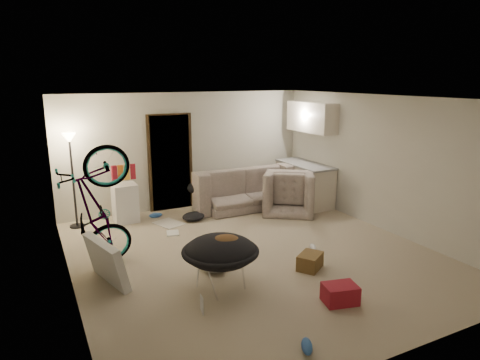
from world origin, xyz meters
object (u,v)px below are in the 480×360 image
armchair (289,195)px  tv_box (106,262)px  drink_case_a (310,261)px  juicer (214,250)px  kitchen_counter (304,184)px  drink_case_b (340,294)px  floor_lamp (71,160)px  bicycle (98,235)px  mini_fridge (125,203)px  sofa (240,191)px  saucer_chair (220,258)px

armchair → tv_box: size_ratio=1.07×
drink_case_a → juicer: size_ratio=1.78×
kitchen_counter → drink_case_b: kitchen_counter is taller
floor_lamp → bicycle: bearing=-87.2°
floor_lamp → juicer: size_ratio=7.91×
mini_fridge → drink_case_a: (1.99, -3.45, -0.27)m
bicycle → mini_fridge: bearing=-21.1°
sofa → saucer_chair: 3.84m
sofa → drink_case_a: 3.39m
armchair → drink_case_b: armchair is taller
armchair → tv_box: armchair is taller
mini_fridge → tv_box: bearing=-108.6°
tv_box → juicer: size_ratio=4.23×
bicycle → tv_box: bicycle is taller
drink_case_a → drink_case_b: (-0.25, -0.99, 0.01)m
kitchen_counter → drink_case_b: (-2.18, -3.89, -0.32)m
floor_lamp → mini_fridge: (0.91, -0.10, -0.92)m
juicer → saucer_chair: bearing=-109.0°
kitchen_counter → juicer: size_ratio=6.56×
kitchen_counter → drink_case_a: 3.49m
saucer_chair → drink_case_b: saucer_chair is taller
floor_lamp → juicer: bearing=-53.4°
floor_lamp → saucer_chair: bearing=-67.4°
tv_box → floor_lamp: bearing=77.4°
kitchen_counter → sofa: (-1.41, 0.45, -0.10)m
kitchen_counter → saucer_chair: size_ratio=1.43×
sofa → juicer: size_ratio=10.06×
tv_box → drink_case_a: size_ratio=2.37×
bicycle → drink_case_a: size_ratio=4.70×
tv_box → drink_case_b: bearing=-51.4°
drink_case_b → armchair: bearing=80.1°
mini_fridge → tv_box: 2.67m
floor_lamp → drink_case_a: (2.90, -3.55, -1.19)m
floor_lamp → kitchen_counter: size_ratio=1.21×
kitchen_counter → juicer: bearing=-149.3°
mini_fridge → armchair: bearing=-15.2°
floor_lamp → armchair: floor_lamp is taller
kitchen_counter → bicycle: bicycle is taller
mini_fridge → sofa: bearing=-3.1°
armchair → mini_fridge: bearing=20.2°
floor_lamp → kitchen_counter: (4.83, -0.65, -0.87)m
drink_case_b → sofa: bearing=93.6°
bicycle → mini_fridge: 2.11m
floor_lamp → armchair: 4.43m
drink_case_b → kitchen_counter: bearing=74.5°
kitchen_counter → armchair: size_ratio=1.46×
saucer_chair → tv_box: saucer_chair is taller
juicer → armchair: bearing=31.8°
drink_case_a → floor_lamp: bearing=95.5°
drink_case_b → mini_fridge: bearing=125.1°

